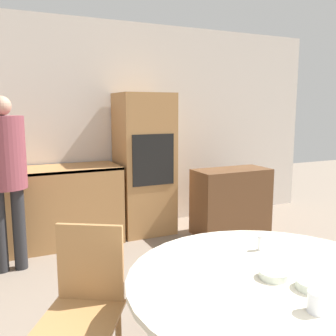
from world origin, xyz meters
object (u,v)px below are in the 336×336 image
person_standing (5,165)px  bowl_near (313,285)px  bowl_centre (274,275)px  dining_table (273,312)px  sideboard (231,201)px  cup (318,302)px  oven_unit (144,164)px  chair_far_left (86,299)px

person_standing → bowl_near: size_ratio=10.48×
bowl_centre → dining_table: bearing=-56.1°
sideboard → cup: (-1.47, -2.74, 0.37)m
sideboard → person_standing: person_standing is taller
sideboard → person_standing: 2.61m
sideboard → dining_table: size_ratio=0.64×
oven_unit → cup: (-0.52, -3.24, -0.09)m
oven_unit → bowl_near: (-0.38, -3.09, -0.12)m
oven_unit → sideboard: (0.95, -0.50, -0.46)m
person_standing → oven_unit: bearing=18.7°
chair_far_left → bowl_near: 1.18m
dining_table → oven_unit: bearing=80.9°
cup → bowl_centre: cup is taller
sideboard → dining_table: sideboard is taller
person_standing → bowl_near: (1.21, -2.55, -0.28)m
sideboard → bowl_centre: bearing=-120.4°
sideboard → oven_unit: bearing=152.1°
chair_far_left → person_standing: bearing=131.2°
chair_far_left → bowl_near: chair_far_left is taller
dining_table → chair_far_left: bearing=143.7°
cup → bowl_near: cup is taller
sideboard → cup: 3.13m
oven_unit → bowl_near: oven_unit is taller
sideboard → bowl_centre: size_ratio=6.43×
sideboard → bowl_near: sideboard is taller
dining_table → sideboard: bearing=59.7°
oven_unit → cup: 3.29m
sideboard → dining_table: 2.82m
dining_table → bowl_near: size_ratio=9.21×
sideboard → cup: size_ratio=10.56×
oven_unit → person_standing: bearing=-161.3°
dining_table → chair_far_left: size_ratio=1.61×
bowl_centre → chair_far_left: bearing=143.8°
sideboard → chair_far_left: (-2.22, -1.84, 0.11)m
oven_unit → chair_far_left: size_ratio=1.90×
oven_unit → person_standing: (-1.59, -0.54, 0.16)m
oven_unit → bowl_centre: bearing=-99.2°
bowl_near → bowl_centre: size_ratio=1.08×
sideboard → chair_far_left: chair_far_left is taller
dining_table → chair_far_left: chair_far_left is taller
person_standing → chair_far_left: bearing=-80.0°
chair_far_left → bowl_near: size_ratio=5.73×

